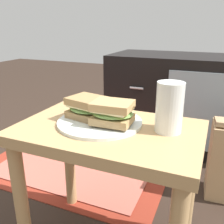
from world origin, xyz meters
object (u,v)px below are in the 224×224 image
at_px(sandwich_front, 88,107).
at_px(sandwich_back, 113,112).
at_px(tv_cabinet, 187,102).
at_px(plate, 100,122).
at_px(beer_glass, 169,109).

bearing_deg(sandwich_front, sandwich_back, -15.91).
height_order(tv_cabinet, plate, tv_cabinet).
height_order(sandwich_front, sandwich_back, sandwich_back).
bearing_deg(plate, beer_glass, 6.22).
height_order(tv_cabinet, sandwich_front, tv_cabinet).
bearing_deg(sandwich_back, plate, 164.09).
height_order(plate, sandwich_back, sandwich_back).
distance_m(plate, sandwich_front, 0.06).
bearing_deg(tv_cabinet, sandwich_back, -96.91).
bearing_deg(sandwich_back, tv_cabinet, 83.09).
height_order(plate, beer_glass, beer_glass).
xyz_separation_m(plate, sandwich_back, (0.05, -0.01, 0.04)).
distance_m(tv_cabinet, sandwich_front, 0.97).
bearing_deg(plate, sandwich_back, -15.91).
xyz_separation_m(sandwich_front, sandwich_back, (0.10, -0.03, 0.01)).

